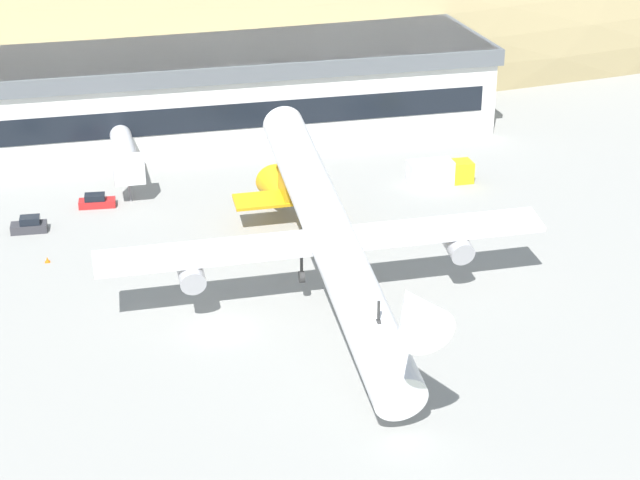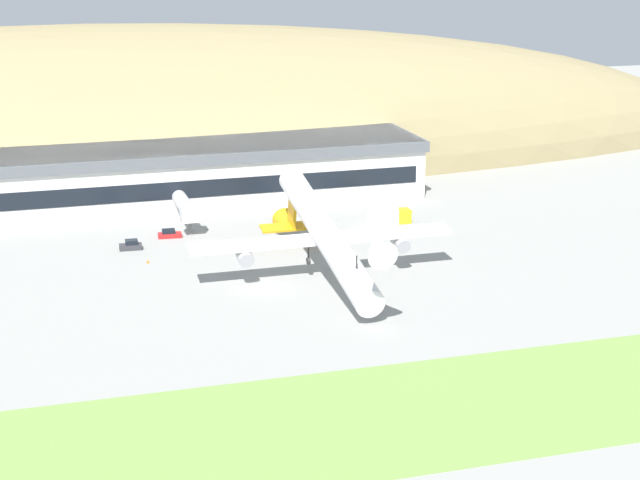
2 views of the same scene
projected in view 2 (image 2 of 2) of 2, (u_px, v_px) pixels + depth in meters
The scene contains 10 objects.
ground_plane at pixel (263, 289), 159.27m from camera, with size 432.59×432.59×0.00m, color gray.
grass_strip_foreground at pixel (361, 420), 117.19m from camera, with size 389.33×26.83×0.08m, color #759947.
hill_backdrop at pixel (67, 165), 241.79m from camera, with size 328.55×75.59×62.43m, color #8E7F56.
terminal_building at pixel (169, 171), 206.35m from camera, with size 98.83×23.09×11.65m.
jetway_0 at pixel (186, 207), 189.99m from camera, with size 3.38×13.68×5.43m.
cargo_airplane at pixel (325, 235), 162.14m from camera, with size 41.47×51.27×14.20m.
service_car_0 at pixel (131, 246), 178.57m from camera, with size 3.84×2.08×1.68m.
service_car_1 at pixel (169, 234), 185.46m from camera, with size 4.18×2.15×1.47m.
fuel_truck at pixel (389, 216), 193.85m from camera, with size 7.80×2.58×2.87m.
traffic_cone_0 at pixel (148, 261), 171.61m from camera, with size 0.52×0.52×0.58m.
Camera 2 is at (-34.93, -146.82, 52.16)m, focal length 60.00 mm.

